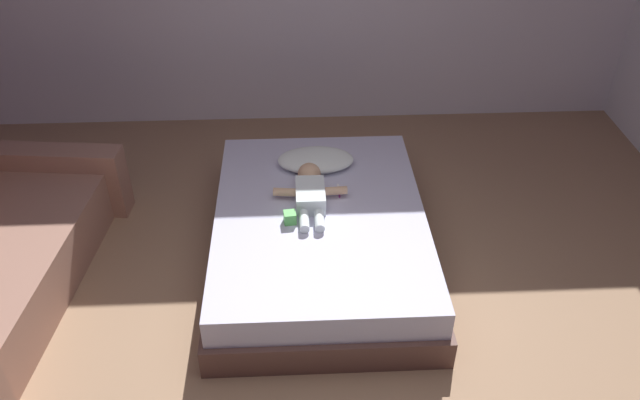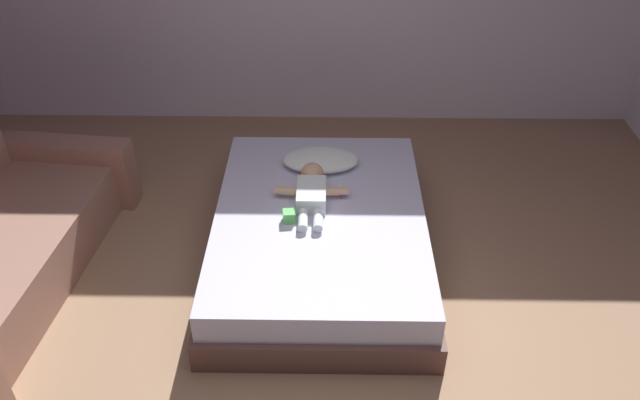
{
  "view_description": "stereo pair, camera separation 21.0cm",
  "coord_description": "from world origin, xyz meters",
  "views": [
    {
      "loc": [
        -0.1,
        -2.44,
        2.97
      ],
      "look_at": [
        0.06,
        0.91,
        0.5
      ],
      "focal_mm": 35.6,
      "sensor_mm": 36.0,
      "label": 1
    },
    {
      "loc": [
        0.11,
        -2.45,
        2.97
      ],
      "look_at": [
        0.06,
        0.91,
        0.5
      ],
      "focal_mm": 35.6,
      "sensor_mm": 36.0,
      "label": 2
    }
  ],
  "objects": [
    {
      "name": "ground_plane",
      "position": [
        0.0,
        0.0,
        0.0
      ],
      "size": [
        8.0,
        8.0,
        0.0
      ],
      "primitive_type": "plane",
      "color": "#9B785A"
    },
    {
      "name": "bed",
      "position": [
        0.06,
        0.91,
        0.2
      ],
      "size": [
        1.45,
        2.02,
        0.4
      ],
      "color": "brown",
      "rests_on": "ground_plane"
    },
    {
      "name": "pillow",
      "position": [
        0.05,
        1.46,
        0.46
      ],
      "size": [
        0.55,
        0.34,
        0.11
      ],
      "color": "white",
      "rests_on": "bed"
    },
    {
      "name": "baby",
      "position": [
        0.0,
        1.06,
        0.47
      ],
      "size": [
        0.51,
        0.63,
        0.16
      ],
      "color": "white",
      "rests_on": "bed"
    },
    {
      "name": "toothbrush",
      "position": [
        0.2,
        1.13,
        0.41
      ],
      "size": [
        0.02,
        0.13,
        0.02
      ],
      "color": "purple",
      "rests_on": "bed"
    },
    {
      "name": "toy_block",
      "position": [
        -0.14,
        0.81,
        0.44
      ],
      "size": [
        0.09,
        0.09,
        0.08
      ],
      "color": "#5CC55A",
      "rests_on": "bed"
    }
  ]
}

